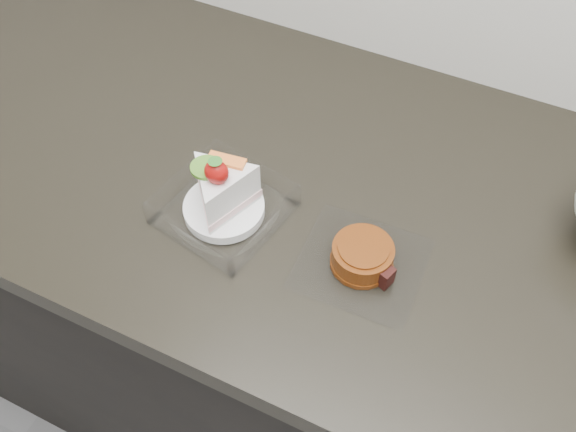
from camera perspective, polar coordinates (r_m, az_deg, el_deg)
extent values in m
cube|color=black|center=(1.29, 8.94, -13.30)|extent=(2.00, 0.60, 0.86)
cube|color=black|center=(0.91, 12.43, -1.45)|extent=(2.04, 0.64, 0.04)
cube|color=white|center=(0.89, -5.65, 0.29)|extent=(0.18, 0.18, 0.00)
cylinder|color=white|center=(0.88, -5.70, 0.67)|extent=(0.11, 0.11, 0.02)
ellipsoid|color=red|center=(0.80, -6.38, 3.90)|extent=(0.03, 0.03, 0.03)
cone|color=#2D7223|center=(0.79, -6.48, 4.67)|extent=(0.02, 0.02, 0.01)
cylinder|color=#57992C|center=(0.83, -7.31, 4.30)|extent=(0.04, 0.04, 0.01)
cube|color=orange|center=(0.83, -5.49, 4.94)|extent=(0.05, 0.02, 0.01)
cube|color=white|center=(0.84, 6.52, -4.20)|extent=(0.16, 0.15, 0.00)
cylinder|color=#7A340E|center=(0.83, 6.63, -3.53)|extent=(0.09, 0.09, 0.03)
cylinder|color=#7A340E|center=(0.84, 6.54, -4.03)|extent=(0.10, 0.10, 0.01)
cylinder|color=#7A340E|center=(0.81, 6.74, -2.81)|extent=(0.08, 0.08, 0.00)
cube|color=black|center=(0.81, 8.51, -5.25)|extent=(0.03, 0.03, 0.03)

